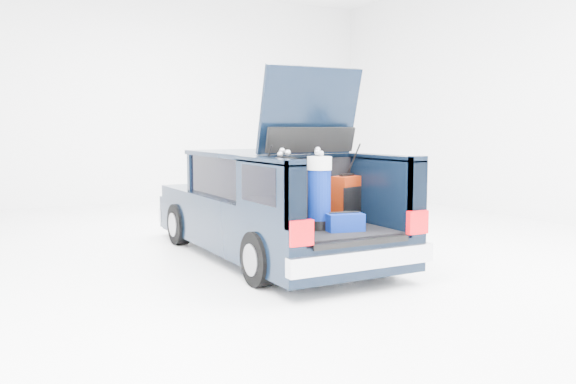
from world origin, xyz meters
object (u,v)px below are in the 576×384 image
black_golf_bag (284,194)px  red_suitcase (347,199)px  blue_golf_bag (319,192)px  blue_duffel (344,222)px  car (267,207)px

black_golf_bag → red_suitcase: bearing=11.2°
black_golf_bag → blue_golf_bag: blue_golf_bag is taller
red_suitcase → blue_duffel: (-0.39, -0.54, -0.18)m
red_suitcase → black_golf_bag: 1.04m
black_golf_bag → blue_duffel: bearing=-28.4°
car → blue_golf_bag: size_ratio=4.92×
car → blue_golf_bag: bearing=-93.3°
car → blue_golf_bag: car is taller
red_suitcase → blue_golf_bag: (-0.59, -0.31, 0.15)m
red_suitcase → black_golf_bag: bearing=175.0°
car → black_golf_bag: bearing=-109.1°
car → black_golf_bag: car is taller
car → red_suitcase: size_ratio=7.77×
black_golf_bag → blue_duffel: (0.61, -0.30, -0.32)m
black_golf_bag → blue_golf_bag: 0.42m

